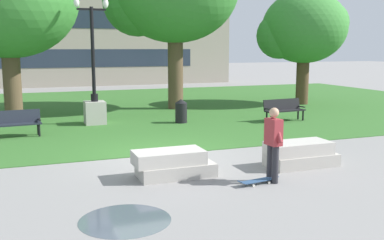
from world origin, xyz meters
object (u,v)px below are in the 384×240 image
(concrete_block_center, at_px, (173,164))
(trash_bin, at_px, (181,111))
(skateboard, at_px, (258,180))
(concrete_block_left, at_px, (300,154))
(park_bench_near_right, at_px, (284,108))
(lamp_post_right, at_px, (94,99))
(park_bench_near_left, at_px, (13,122))
(person_skateboarder, at_px, (273,140))

(concrete_block_center, xyz_separation_m, trash_bin, (2.69, 7.14, 0.20))
(skateboard, height_order, trash_bin, trash_bin)
(concrete_block_left, bearing_deg, concrete_block_center, 176.34)
(park_bench_near_right, xyz_separation_m, lamp_post_right, (-7.43, 2.01, 0.49))
(concrete_block_center, distance_m, park_bench_near_left, 7.31)
(person_skateboarder, distance_m, trash_bin, 8.39)
(skateboard, height_order, park_bench_near_left, park_bench_near_left)
(skateboard, height_order, park_bench_near_right, park_bench_near_right)
(lamp_post_right, height_order, trash_bin, lamp_post_right)
(skateboard, bearing_deg, concrete_block_left, 30.01)
(park_bench_near_left, bearing_deg, lamp_post_right, 30.14)
(skateboard, bearing_deg, park_bench_near_right, 54.61)
(person_skateboarder, bearing_deg, trash_bin, 85.21)
(concrete_block_center, xyz_separation_m, lamp_post_right, (-0.61, 8.09, 0.72))
(trash_bin, bearing_deg, person_skateboarder, -94.79)
(park_bench_near_right, bearing_deg, skateboard, -125.39)
(skateboard, relative_size, trash_bin, 1.08)
(concrete_block_left, xyz_separation_m, park_bench_near_left, (-7.00, 6.57, 0.23))
(park_bench_near_left, height_order, lamp_post_right, lamp_post_right)
(person_skateboarder, bearing_deg, lamp_post_right, 105.68)
(concrete_block_center, height_order, trash_bin, trash_bin)
(park_bench_near_right, distance_m, trash_bin, 4.26)
(concrete_block_left, distance_m, skateboard, 2.06)
(concrete_block_left, xyz_separation_m, park_bench_near_right, (3.43, 6.30, 0.23))
(park_bench_near_left, bearing_deg, concrete_block_center, -60.37)
(park_bench_near_left, height_order, trash_bin, trash_bin)
(lamp_post_right, bearing_deg, concrete_block_left, -64.27)
(concrete_block_center, height_order, person_skateboarder, person_skateboarder)
(park_bench_near_right, height_order, trash_bin, trash_bin)
(concrete_block_left, relative_size, person_skateboarder, 1.07)
(concrete_block_center, relative_size, concrete_block_left, 1.05)
(concrete_block_center, xyz_separation_m, park_bench_near_left, (-3.61, 6.35, 0.23))
(skateboard, relative_size, park_bench_near_left, 0.56)
(skateboard, distance_m, park_bench_near_right, 8.99)
(skateboard, bearing_deg, person_skateboarder, 5.89)
(concrete_block_left, xyz_separation_m, trash_bin, (-0.70, 7.36, 0.20))
(person_skateboarder, xyz_separation_m, park_bench_near_left, (-5.61, 7.55, -0.43))
(skateboard, xyz_separation_m, lamp_post_right, (-2.23, 9.33, 0.94))
(concrete_block_left, distance_m, lamp_post_right, 9.25)
(concrete_block_center, distance_m, skateboard, 2.05)
(person_skateboarder, relative_size, park_bench_near_right, 0.93)
(lamp_post_right, bearing_deg, park_bench_near_right, -15.13)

